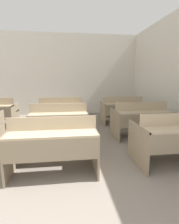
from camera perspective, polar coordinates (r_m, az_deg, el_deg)
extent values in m
cube|color=beige|center=(7.13, -9.77, 11.91)|extent=(6.25, 0.06, 3.12)
cube|color=beige|center=(5.02, 27.15, -1.54)|extent=(0.06, 6.13, 0.86)
cube|color=beige|center=(6.28, 19.86, 12.27)|extent=(0.06, 2.98, 1.55)
cube|color=#7D6D56|center=(2.88, -24.14, -11.74)|extent=(0.03, 0.82, 0.67)
cube|color=#7D6D56|center=(2.79, 1.48, -11.51)|extent=(0.03, 0.82, 0.67)
cube|color=tan|center=(2.44, -12.19, -7.12)|extent=(1.26, 0.34, 0.03)
cube|color=#7D6D56|center=(2.35, -12.35, -12.16)|extent=(1.21, 0.02, 0.30)
cube|color=tan|center=(2.57, -12.00, -3.64)|extent=(1.26, 0.02, 0.19)
cube|color=tan|center=(2.96, -11.29, -8.34)|extent=(1.26, 0.33, 0.03)
cube|color=#7D6D56|center=(3.06, -11.10, -13.23)|extent=(1.21, 0.04, 0.04)
cube|color=#81715B|center=(2.99, 15.39, -10.36)|extent=(0.03, 0.82, 0.67)
cube|color=tan|center=(3.10, 26.91, -2.11)|extent=(1.26, 0.02, 0.19)
cube|color=tan|center=(3.44, 23.50, -6.36)|extent=(1.26, 0.33, 0.03)
cube|color=#81715B|center=(3.52, 23.17, -10.66)|extent=(1.21, 0.04, 0.04)
cube|color=#7E6F58|center=(4.17, -18.38, -4.53)|extent=(0.03, 0.82, 0.67)
cube|color=#7E6F58|center=(4.12, -1.19, -4.18)|extent=(0.03, 0.82, 0.67)
cube|color=tan|center=(3.80, -10.13, -0.69)|extent=(1.26, 0.34, 0.03)
cube|color=#7E6F58|center=(3.68, -10.15, -3.70)|extent=(1.21, 0.02, 0.30)
cube|color=tan|center=(3.94, -10.08, 1.37)|extent=(1.26, 0.02, 0.19)
cube|color=tan|center=(4.31, -9.76, -2.29)|extent=(1.26, 0.33, 0.03)
cube|color=#7E6F58|center=(4.38, -9.64, -5.82)|extent=(1.21, 0.04, 0.04)
cube|color=#7D6D56|center=(4.22, 8.21, -3.93)|extent=(0.03, 0.82, 0.67)
cube|color=#7D6D56|center=(4.70, 22.91, -3.16)|extent=(0.03, 0.82, 0.67)
cube|color=tan|center=(4.14, 17.46, -0.07)|extent=(1.26, 0.34, 0.03)
cube|color=#7D6D56|center=(4.04, 18.29, -2.79)|extent=(1.21, 0.02, 0.30)
cube|color=tan|center=(4.27, 16.64, 1.81)|extent=(1.26, 0.02, 0.19)
cube|color=tan|center=(4.61, 14.85, -1.63)|extent=(1.26, 0.33, 0.03)
cube|color=#7D6D56|center=(4.68, 14.69, -4.94)|extent=(1.21, 0.04, 0.04)
cube|color=#7A6B54|center=(5.63, -23.07, -1.00)|extent=(0.03, 0.82, 0.67)
cube|color=#7A6B54|center=(5.48, -15.72, -0.85)|extent=(0.03, 0.82, 0.67)
cube|color=#7A6B54|center=(5.43, -2.72, -0.54)|extent=(0.03, 0.82, 0.67)
cube|color=tan|center=(5.13, -9.42, 2.27)|extent=(1.26, 0.34, 0.03)
cube|color=#7A6B54|center=(5.00, -9.42, 0.14)|extent=(1.21, 0.02, 0.30)
cube|color=tan|center=(5.28, -9.40, 3.73)|extent=(1.26, 0.02, 0.19)
cube|color=tan|center=(5.64, -9.20, 0.78)|extent=(1.26, 0.33, 0.03)
cube|color=#7A6B54|center=(5.69, -9.12, -1.96)|extent=(1.21, 0.04, 0.04)
cube|color=#7F7059|center=(5.54, 4.28, -0.35)|extent=(0.03, 0.82, 0.67)
cube|color=#7F7059|center=(5.91, 16.10, -0.04)|extent=(0.03, 0.82, 0.67)
cube|color=tan|center=(5.42, 11.25, 2.65)|extent=(1.26, 0.34, 0.03)
cube|color=#7F7059|center=(5.30, 11.74, 0.64)|extent=(1.21, 0.02, 0.30)
cube|color=tan|center=(5.56, 10.76, 4.03)|extent=(1.26, 0.02, 0.19)
cube|color=tan|center=(5.90, 9.71, 1.20)|extent=(1.26, 0.33, 0.03)
cube|color=#7F7059|center=(5.95, 9.62, -1.42)|extent=(1.21, 0.04, 0.04)
cylinder|color=#474C51|center=(6.69, 14.89, -0.05)|extent=(0.28, 0.28, 0.37)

